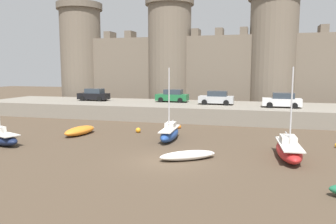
{
  "coord_description": "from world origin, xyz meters",
  "views": [
    {
      "loc": [
        5.54,
        -19.62,
        5.82
      ],
      "look_at": [
        -1.16,
        5.22,
        2.5
      ],
      "focal_mm": 35.0,
      "sensor_mm": 36.0,
      "label": 1
    }
  ],
  "objects_px": {
    "mooring_buoy_off_centre": "(179,127)",
    "car_quay_centre_west": "(217,98)",
    "sailboat_near_channel_right": "(289,150)",
    "car_quay_centre_east": "(282,100)",
    "sailboat_foreground_centre": "(170,133)",
    "mooring_buoy_near_shore": "(138,130)",
    "rowboat_midflat_centre": "(188,155)",
    "car_quay_east": "(94,95)",
    "rowboat_foreground_right": "(80,130)",
    "car_quay_west": "(172,96)"
  },
  "relations": [
    {
      "from": "car_quay_centre_east",
      "to": "rowboat_foreground_right",
      "type": "bearing_deg",
      "value": -146.79
    },
    {
      "from": "rowboat_midflat_centre",
      "to": "mooring_buoy_near_shore",
      "type": "distance_m",
      "value": 10.07
    },
    {
      "from": "sailboat_foreground_centre",
      "to": "rowboat_midflat_centre",
      "type": "distance_m",
      "value": 6.04
    },
    {
      "from": "sailboat_foreground_centre",
      "to": "mooring_buoy_off_centre",
      "type": "distance_m",
      "value": 5.53
    },
    {
      "from": "car_quay_centre_east",
      "to": "sailboat_near_channel_right",
      "type": "bearing_deg",
      "value": -92.22
    },
    {
      "from": "rowboat_midflat_centre",
      "to": "car_quay_centre_west",
      "type": "relative_size",
      "value": 0.93
    },
    {
      "from": "rowboat_midflat_centre",
      "to": "car_quay_east",
      "type": "relative_size",
      "value": 0.93
    },
    {
      "from": "sailboat_foreground_centre",
      "to": "car_quay_centre_west",
      "type": "distance_m",
      "value": 13.6
    },
    {
      "from": "mooring_buoy_near_shore",
      "to": "car_quay_east",
      "type": "relative_size",
      "value": 0.12
    },
    {
      "from": "mooring_buoy_off_centre",
      "to": "car_quay_west",
      "type": "relative_size",
      "value": 0.1
    },
    {
      "from": "rowboat_midflat_centre",
      "to": "car_quay_east",
      "type": "xyz_separation_m",
      "value": [
        -16.88,
        19.34,
        2.18
      ]
    },
    {
      "from": "sailboat_foreground_centre",
      "to": "mooring_buoy_near_shore",
      "type": "distance_m",
      "value": 4.41
    },
    {
      "from": "sailboat_near_channel_right",
      "to": "car_quay_west",
      "type": "relative_size",
      "value": 1.46
    },
    {
      "from": "car_quay_centre_east",
      "to": "car_quay_centre_west",
      "type": "xyz_separation_m",
      "value": [
        -7.33,
        1.36,
        0.0
      ]
    },
    {
      "from": "rowboat_midflat_centre",
      "to": "rowboat_foreground_right",
      "type": "bearing_deg",
      "value": 153.43
    },
    {
      "from": "car_quay_west",
      "to": "rowboat_foreground_right",
      "type": "bearing_deg",
      "value": -108.23
    },
    {
      "from": "mooring_buoy_near_shore",
      "to": "car_quay_west",
      "type": "bearing_deg",
      "value": 89.49
    },
    {
      "from": "mooring_buoy_off_centre",
      "to": "car_quay_centre_west",
      "type": "distance_m",
      "value": 8.57
    },
    {
      "from": "car_quay_centre_east",
      "to": "car_quay_west",
      "type": "bearing_deg",
      "value": 167.5
    },
    {
      "from": "sailboat_near_channel_right",
      "to": "car_quay_east",
      "type": "height_order",
      "value": "sailboat_near_channel_right"
    },
    {
      "from": "car_quay_east",
      "to": "car_quay_west",
      "type": "relative_size",
      "value": 1.0
    },
    {
      "from": "sailboat_near_channel_right",
      "to": "mooring_buoy_off_centre",
      "type": "distance_m",
      "value": 13.05
    },
    {
      "from": "sailboat_foreground_centre",
      "to": "rowboat_foreground_right",
      "type": "bearing_deg",
      "value": 179.14
    },
    {
      "from": "sailboat_foreground_centre",
      "to": "mooring_buoy_near_shore",
      "type": "relative_size",
      "value": 12.58
    },
    {
      "from": "rowboat_foreground_right",
      "to": "rowboat_midflat_centre",
      "type": "distance_m",
      "value": 12.38
    },
    {
      "from": "rowboat_midflat_centre",
      "to": "mooring_buoy_off_centre",
      "type": "distance_m",
      "value": 11.35
    },
    {
      "from": "car_quay_west",
      "to": "car_quay_centre_east",
      "type": "bearing_deg",
      "value": -12.5
    },
    {
      "from": "sailboat_near_channel_right",
      "to": "sailboat_foreground_centre",
      "type": "xyz_separation_m",
      "value": [
        -9.02,
        3.45,
        0.0
      ]
    },
    {
      "from": "car_quay_east",
      "to": "car_quay_centre_west",
      "type": "bearing_deg",
      "value": -2.25
    },
    {
      "from": "rowboat_foreground_right",
      "to": "rowboat_midflat_centre",
      "type": "bearing_deg",
      "value": -26.57
    },
    {
      "from": "car_quay_centre_west",
      "to": "car_quay_east",
      "type": "bearing_deg",
      "value": 177.75
    },
    {
      "from": "rowboat_midflat_centre",
      "to": "car_quay_centre_west",
      "type": "distance_m",
      "value": 18.82
    },
    {
      "from": "sailboat_foreground_centre",
      "to": "car_quay_west",
      "type": "bearing_deg",
      "value": 103.5
    },
    {
      "from": "sailboat_foreground_centre",
      "to": "mooring_buoy_off_centre",
      "type": "height_order",
      "value": "sailboat_foreground_centre"
    },
    {
      "from": "mooring_buoy_near_shore",
      "to": "car_quay_centre_east",
      "type": "distance_m",
      "value": 16.5
    },
    {
      "from": "sailboat_near_channel_right",
      "to": "mooring_buoy_near_shore",
      "type": "bearing_deg",
      "value": 155.23
    },
    {
      "from": "sailboat_foreground_centre",
      "to": "car_quay_centre_east",
      "type": "xyz_separation_m",
      "value": [
        9.61,
        11.93,
        1.88
      ]
    },
    {
      "from": "car_quay_west",
      "to": "car_quay_centre_west",
      "type": "relative_size",
      "value": 1.0
    },
    {
      "from": "sailboat_foreground_centre",
      "to": "rowboat_midflat_centre",
      "type": "xyz_separation_m",
      "value": [
        2.66,
        -5.41,
        -0.3
      ]
    },
    {
      "from": "rowboat_midflat_centre",
      "to": "car_quay_centre_west",
      "type": "height_order",
      "value": "car_quay_centre_west"
    },
    {
      "from": "car_quay_west",
      "to": "car_quay_centre_west",
      "type": "height_order",
      "value": "same"
    },
    {
      "from": "rowboat_foreground_right",
      "to": "mooring_buoy_near_shore",
      "type": "height_order",
      "value": "rowboat_foreground_right"
    },
    {
      "from": "mooring_buoy_off_centre",
      "to": "car_quay_centre_east",
      "type": "height_order",
      "value": "car_quay_centre_east"
    },
    {
      "from": "rowboat_foreground_right",
      "to": "rowboat_midflat_centre",
      "type": "height_order",
      "value": "rowboat_foreground_right"
    },
    {
      "from": "sailboat_near_channel_right",
      "to": "mooring_buoy_near_shore",
      "type": "relative_size",
      "value": 12.63
    },
    {
      "from": "sailboat_foreground_centre",
      "to": "rowboat_foreground_right",
      "type": "relative_size",
      "value": 1.53
    },
    {
      "from": "mooring_buoy_near_shore",
      "to": "car_quay_west",
      "type": "xyz_separation_m",
      "value": [
        0.11,
        12.43,
        2.25
      ]
    },
    {
      "from": "mooring_buoy_near_shore",
      "to": "car_quay_centre_west",
      "type": "relative_size",
      "value": 0.12
    },
    {
      "from": "sailboat_near_channel_right",
      "to": "rowboat_foreground_right",
      "type": "distance_m",
      "value": 17.79
    },
    {
      "from": "mooring_buoy_off_centre",
      "to": "car_quay_centre_east",
      "type": "distance_m",
      "value": 12.18
    }
  ]
}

